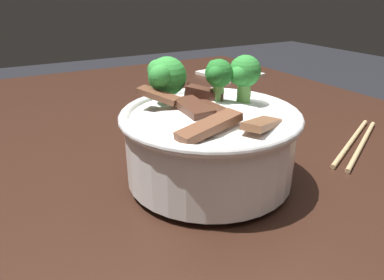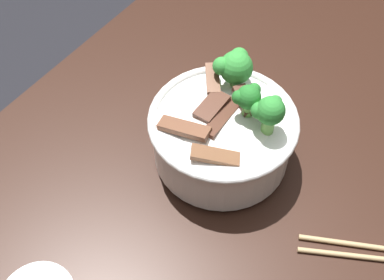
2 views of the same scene
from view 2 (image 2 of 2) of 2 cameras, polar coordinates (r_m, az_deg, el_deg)
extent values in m
cube|color=black|center=(0.74, 8.14, -6.23)|extent=(1.46, 0.85, 0.04)
cube|color=black|center=(1.51, 6.95, 10.05)|extent=(0.08, 0.08, 0.73)
cylinder|color=white|center=(0.74, 3.33, -1.75)|extent=(0.09, 0.09, 0.01)
cylinder|color=white|center=(0.71, 3.49, 0.30)|extent=(0.20, 0.20, 0.08)
torus|color=white|center=(0.68, 3.65, 2.35)|extent=(0.21, 0.21, 0.01)
ellipsoid|color=white|center=(0.70, 3.56, 1.14)|extent=(0.18, 0.18, 0.07)
cube|color=brown|center=(0.64, 2.69, -1.84)|extent=(0.05, 0.07, 0.02)
cube|color=#4C2B1E|center=(0.67, 3.59, 2.65)|extent=(0.08, 0.02, 0.01)
cube|color=brown|center=(0.66, -0.92, 1.36)|extent=(0.03, 0.08, 0.02)
cube|color=#4C2B1E|center=(0.68, 6.09, 4.56)|extent=(0.04, 0.05, 0.02)
cube|color=brown|center=(0.71, 2.41, 7.14)|extent=(0.05, 0.05, 0.02)
cube|color=#4C2B1E|center=(0.68, 2.29, 3.92)|extent=(0.06, 0.03, 0.01)
cylinder|color=#6BA84C|center=(0.67, 6.36, 3.43)|extent=(0.01, 0.01, 0.03)
sphere|color=#237028|center=(0.65, 6.56, 4.94)|extent=(0.03, 0.03, 0.03)
sphere|color=#237028|center=(0.66, 7.20, 5.79)|extent=(0.02, 0.02, 0.02)
sphere|color=#237028|center=(0.65, 5.44, 4.95)|extent=(0.02, 0.02, 0.02)
cylinder|color=#6BA84C|center=(0.66, 8.79, 1.83)|extent=(0.02, 0.02, 0.03)
sphere|color=#2D8433|center=(0.64, 9.08, 3.36)|extent=(0.04, 0.04, 0.04)
sphere|color=#2D8433|center=(0.65, 9.60, 4.34)|extent=(0.02, 0.02, 0.02)
sphere|color=#2D8433|center=(0.64, 7.78, 3.40)|extent=(0.02, 0.02, 0.02)
cylinder|color=#7AB256|center=(0.72, 4.99, 6.93)|extent=(0.01, 0.01, 0.02)
sphere|color=green|center=(0.70, 5.13, 8.35)|extent=(0.05, 0.05, 0.05)
sphere|color=green|center=(0.71, 5.46, 9.54)|extent=(0.03, 0.03, 0.03)
sphere|color=green|center=(0.70, 3.45, 8.53)|extent=(0.03, 0.03, 0.03)
cylinder|color=tan|center=(0.71, 20.58, -11.84)|extent=(0.09, 0.19, 0.01)
cylinder|color=tan|center=(0.70, 20.69, -12.71)|extent=(0.10, 0.19, 0.01)
camera|label=1|loc=(0.57, -32.74, -0.91)|focal=32.78mm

